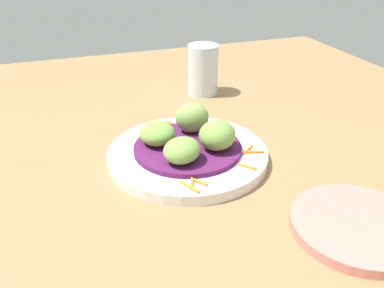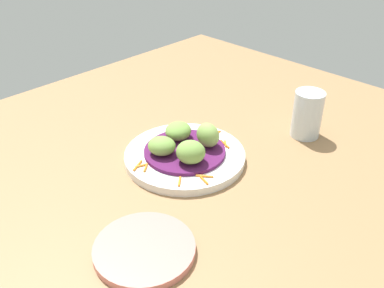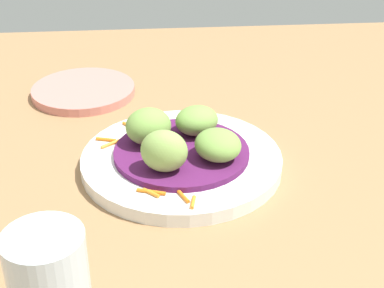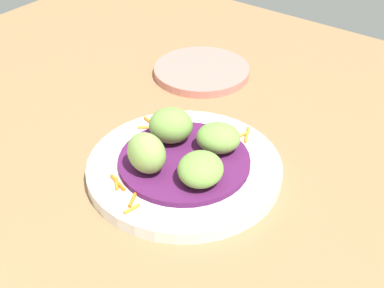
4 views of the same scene
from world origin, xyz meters
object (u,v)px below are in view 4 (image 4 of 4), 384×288
(guac_scoop_center, at_px, (201,169))
(guac_scoop_right, at_px, (218,138))
(main_plate, at_px, (184,168))
(guac_scoop_left, at_px, (148,152))
(guac_scoop_back, at_px, (169,125))
(side_plate_small, at_px, (202,71))

(guac_scoop_center, relative_size, guac_scoop_right, 1.04)
(guac_scoop_center, bearing_deg, main_plate, 151.55)
(guac_scoop_left, bearing_deg, guac_scoop_back, 106.55)
(guac_scoop_center, xyz_separation_m, guac_scoop_back, (-0.08, 0.04, 0.00))
(main_plate, relative_size, guac_scoop_center, 4.20)
(main_plate, xyz_separation_m, guac_scoop_center, (0.04, -0.02, 0.03))
(main_plate, height_order, guac_scoop_back, guac_scoop_back)
(guac_scoop_left, bearing_deg, main_plate, 61.55)
(guac_scoop_back, bearing_deg, guac_scoop_left, -73.45)
(guac_scoop_left, distance_m, guac_scoop_back, 0.06)
(guac_scoop_right, bearing_deg, guac_scoop_left, -118.45)
(guac_scoop_left, height_order, guac_scoop_right, guac_scoop_left)
(guac_scoop_left, xyz_separation_m, guac_scoop_right, (0.04, 0.08, -0.01))
(guac_scoop_left, xyz_separation_m, guac_scoop_back, (-0.02, 0.06, -0.00))
(guac_scoop_left, relative_size, guac_scoop_center, 0.92)
(guac_scoop_back, bearing_deg, guac_scoop_center, -28.45)
(guac_scoop_left, height_order, side_plate_small, guac_scoop_left)
(guac_scoop_right, bearing_deg, guac_scoop_center, -73.45)
(main_plate, bearing_deg, guac_scoop_back, 151.55)
(main_plate, xyz_separation_m, guac_scoop_right, (0.02, 0.04, 0.03))
(guac_scoop_back, relative_size, side_plate_small, 0.36)
(guac_scoop_left, xyz_separation_m, side_plate_small, (-0.11, 0.25, -0.04))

